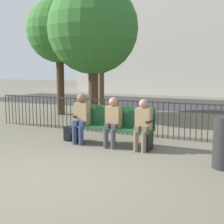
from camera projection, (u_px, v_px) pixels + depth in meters
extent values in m
plane|color=#605B4C|center=(49.00, 178.00, 5.08)|extent=(80.00, 80.00, 0.00)
cube|color=#194728|center=(112.00, 128.00, 7.16)|extent=(1.93, 0.45, 0.05)
cube|color=#194728|center=(116.00, 116.00, 7.30)|extent=(1.93, 0.05, 0.47)
cube|color=black|center=(78.00, 134.00, 7.58)|extent=(0.06, 0.38, 0.40)
cube|color=black|center=(149.00, 142.00, 6.81)|extent=(0.06, 0.38, 0.40)
cube|color=black|center=(78.00, 116.00, 7.52)|extent=(0.06, 0.38, 0.04)
cube|color=black|center=(150.00, 121.00, 6.75)|extent=(0.06, 0.38, 0.04)
cylinder|color=navy|center=(74.00, 135.00, 7.36)|extent=(0.11, 0.11, 0.45)
cylinder|color=navy|center=(81.00, 136.00, 7.29)|extent=(0.11, 0.11, 0.45)
cube|color=navy|center=(77.00, 123.00, 7.42)|extent=(0.11, 0.20, 0.12)
cube|color=navy|center=(83.00, 124.00, 7.34)|extent=(0.11, 0.20, 0.12)
cube|color=#997F59|center=(82.00, 114.00, 7.46)|extent=(0.34, 0.22, 0.53)
sphere|color=brown|center=(82.00, 98.00, 7.39)|extent=(0.22, 0.22, 0.22)
cylinder|color=#3D3D42|center=(106.00, 138.00, 7.01)|extent=(0.11, 0.11, 0.45)
cylinder|color=#3D3D42|center=(113.00, 139.00, 6.93)|extent=(0.11, 0.11, 0.45)
cube|color=#3D3D42|center=(108.00, 126.00, 7.06)|extent=(0.11, 0.20, 0.12)
cube|color=#3D3D42|center=(115.00, 126.00, 6.99)|extent=(0.11, 0.20, 0.12)
cube|color=#997F59|center=(114.00, 117.00, 7.11)|extent=(0.34, 0.22, 0.49)
sphere|color=#A37556|center=(113.00, 102.00, 7.04)|extent=(0.20, 0.20, 0.20)
cylinder|color=brown|center=(136.00, 142.00, 6.70)|extent=(0.11, 0.11, 0.45)
cylinder|color=brown|center=(144.00, 142.00, 6.63)|extent=(0.11, 0.11, 0.45)
cube|color=brown|center=(138.00, 128.00, 6.76)|extent=(0.11, 0.20, 0.12)
cube|color=brown|center=(146.00, 129.00, 6.68)|extent=(0.11, 0.20, 0.12)
cube|color=#997F59|center=(144.00, 119.00, 6.80)|extent=(0.34, 0.22, 0.48)
sphere|color=#A37556|center=(144.00, 104.00, 6.74)|extent=(0.20, 0.20, 0.20)
cube|color=black|center=(70.00, 133.00, 7.79)|extent=(0.27, 0.22, 0.35)
cube|color=black|center=(68.00, 136.00, 7.68)|extent=(0.19, 0.04, 0.16)
cylinder|color=#2D2823|center=(6.00, 109.00, 10.25)|extent=(0.02, 0.02, 0.95)
cylinder|color=#2D2823|center=(9.00, 109.00, 10.19)|extent=(0.02, 0.02, 0.95)
cylinder|color=#2D2823|center=(12.00, 109.00, 10.13)|extent=(0.02, 0.02, 0.95)
cylinder|color=#2D2823|center=(16.00, 110.00, 10.07)|extent=(0.02, 0.02, 0.95)
cylinder|color=#2D2823|center=(19.00, 110.00, 10.01)|extent=(0.02, 0.02, 0.95)
cylinder|color=#2D2823|center=(22.00, 110.00, 9.95)|extent=(0.02, 0.02, 0.95)
cylinder|color=#2D2823|center=(26.00, 110.00, 9.89)|extent=(0.02, 0.02, 0.95)
cylinder|color=#2D2823|center=(29.00, 111.00, 9.84)|extent=(0.02, 0.02, 0.95)
cylinder|color=#2D2823|center=(33.00, 111.00, 9.78)|extent=(0.02, 0.02, 0.95)
cylinder|color=#2D2823|center=(36.00, 111.00, 9.72)|extent=(0.02, 0.02, 0.95)
cylinder|color=#2D2823|center=(40.00, 111.00, 9.66)|extent=(0.02, 0.02, 0.95)
cylinder|color=#2D2823|center=(44.00, 112.00, 9.60)|extent=(0.02, 0.02, 0.95)
cylinder|color=#2D2823|center=(47.00, 112.00, 9.54)|extent=(0.02, 0.02, 0.95)
cylinder|color=#2D2823|center=(51.00, 112.00, 9.48)|extent=(0.02, 0.02, 0.95)
cylinder|color=#2D2823|center=(55.00, 112.00, 9.42)|extent=(0.02, 0.02, 0.95)
cylinder|color=#2D2823|center=(59.00, 113.00, 9.36)|extent=(0.02, 0.02, 0.95)
cylinder|color=#2D2823|center=(63.00, 113.00, 9.30)|extent=(0.02, 0.02, 0.95)
cylinder|color=#2D2823|center=(67.00, 113.00, 9.24)|extent=(0.02, 0.02, 0.95)
cylinder|color=#2D2823|center=(71.00, 114.00, 9.18)|extent=(0.02, 0.02, 0.95)
cylinder|color=#2D2823|center=(75.00, 114.00, 9.12)|extent=(0.02, 0.02, 0.95)
cylinder|color=#2D2823|center=(79.00, 114.00, 9.06)|extent=(0.02, 0.02, 0.95)
cylinder|color=#2D2823|center=(83.00, 114.00, 9.00)|extent=(0.02, 0.02, 0.95)
cylinder|color=#2D2823|center=(87.00, 115.00, 8.94)|extent=(0.02, 0.02, 0.95)
cylinder|color=#2D2823|center=(91.00, 115.00, 8.88)|extent=(0.02, 0.02, 0.95)
cylinder|color=#2D2823|center=(96.00, 115.00, 8.82)|extent=(0.02, 0.02, 0.95)
cylinder|color=#2D2823|center=(100.00, 116.00, 8.76)|extent=(0.02, 0.02, 0.95)
cylinder|color=#2D2823|center=(105.00, 116.00, 8.71)|extent=(0.02, 0.02, 0.95)
cylinder|color=#2D2823|center=(109.00, 116.00, 8.65)|extent=(0.02, 0.02, 0.95)
cylinder|color=#2D2823|center=(114.00, 117.00, 8.59)|extent=(0.02, 0.02, 0.95)
cylinder|color=#2D2823|center=(118.00, 117.00, 8.53)|extent=(0.02, 0.02, 0.95)
cylinder|color=#2D2823|center=(123.00, 117.00, 8.47)|extent=(0.02, 0.02, 0.95)
cylinder|color=#2D2823|center=(128.00, 118.00, 8.41)|extent=(0.02, 0.02, 0.95)
cylinder|color=#2D2823|center=(132.00, 118.00, 8.35)|extent=(0.02, 0.02, 0.95)
cylinder|color=#2D2823|center=(137.00, 118.00, 8.29)|extent=(0.02, 0.02, 0.95)
cylinder|color=#2D2823|center=(142.00, 119.00, 8.23)|extent=(0.02, 0.02, 0.95)
cylinder|color=#2D2823|center=(147.00, 119.00, 8.17)|extent=(0.02, 0.02, 0.95)
cylinder|color=#2D2823|center=(152.00, 119.00, 8.11)|extent=(0.02, 0.02, 0.95)
cylinder|color=#2D2823|center=(158.00, 120.00, 8.05)|extent=(0.02, 0.02, 0.95)
cylinder|color=#2D2823|center=(163.00, 120.00, 7.99)|extent=(0.02, 0.02, 0.95)
cylinder|color=#2D2823|center=(168.00, 120.00, 7.93)|extent=(0.02, 0.02, 0.95)
cylinder|color=#2D2823|center=(174.00, 121.00, 7.87)|extent=(0.02, 0.02, 0.95)
cylinder|color=#2D2823|center=(179.00, 121.00, 7.81)|extent=(0.02, 0.02, 0.95)
cylinder|color=#2D2823|center=(185.00, 122.00, 7.75)|extent=(0.02, 0.02, 0.95)
cylinder|color=#2D2823|center=(190.00, 122.00, 7.69)|extent=(0.02, 0.02, 0.95)
cylinder|color=#2D2823|center=(196.00, 122.00, 7.63)|extent=(0.02, 0.02, 0.95)
cylinder|color=#2D2823|center=(202.00, 123.00, 7.58)|extent=(0.02, 0.02, 0.95)
cylinder|color=#2D2823|center=(208.00, 123.00, 7.52)|extent=(0.02, 0.02, 0.95)
cylinder|color=#2D2823|center=(214.00, 124.00, 7.46)|extent=(0.02, 0.02, 0.95)
cylinder|color=#2D2823|center=(220.00, 124.00, 7.40)|extent=(0.02, 0.02, 0.95)
cube|color=#2D2823|center=(133.00, 101.00, 8.28)|extent=(9.00, 0.03, 0.03)
cylinder|color=brown|center=(101.00, 77.00, 13.24)|extent=(0.25, 0.25, 2.89)
sphere|color=#478438|center=(101.00, 28.00, 12.96)|extent=(2.15, 2.15, 2.15)
cylinder|color=#422D1E|center=(60.00, 82.00, 12.22)|extent=(0.30, 0.30, 2.58)
sphere|color=#2D6628|center=(59.00, 30.00, 11.95)|extent=(2.49, 2.49, 2.49)
cylinder|color=#422D1E|center=(93.00, 87.00, 11.04)|extent=(0.35, 0.35, 2.31)
sphere|color=#2D6628|center=(93.00, 28.00, 10.77)|extent=(3.16, 3.16, 3.16)
cube|color=#2B2B2D|center=(193.00, 105.00, 15.83)|extent=(24.00, 6.00, 0.01)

